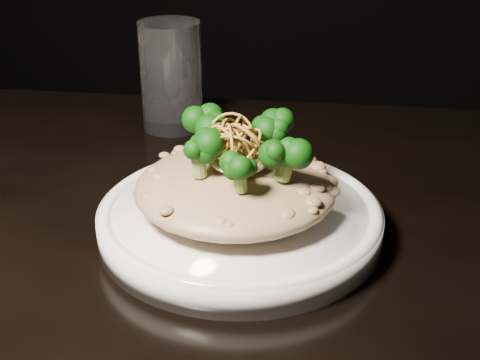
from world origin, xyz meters
TOP-DOWN VIEW (x-y plane):
  - table at (0.00, 0.00)m, footprint 1.10×0.80m
  - plate at (0.06, 0.03)m, footprint 0.26×0.26m
  - risotto at (0.05, 0.03)m, footprint 0.18×0.18m
  - broccoli at (0.06, 0.03)m, footprint 0.11×0.11m
  - cheese at (0.06, 0.03)m, footprint 0.05×0.05m
  - shallots at (0.05, 0.03)m, footprint 0.05×0.05m
  - drinking_glass at (-0.06, 0.29)m, footprint 0.09×0.09m

SIDE VIEW (x-z plane):
  - table at x=0.00m, z-range 0.29..1.04m
  - plate at x=0.06m, z-range 0.75..0.78m
  - risotto at x=0.05m, z-range 0.78..0.82m
  - drinking_glass at x=-0.06m, z-range 0.75..0.88m
  - cheese at x=0.06m, z-range 0.82..0.83m
  - broccoli at x=0.06m, z-range 0.82..0.86m
  - shallots at x=0.05m, z-range 0.83..0.86m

